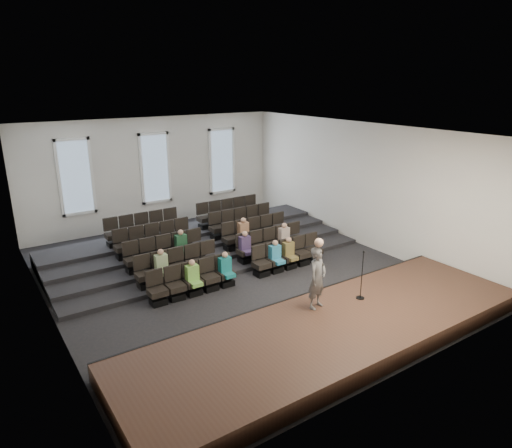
% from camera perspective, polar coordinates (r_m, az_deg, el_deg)
% --- Properties ---
extents(ground, '(14.00, 14.00, 0.00)m').
position_cam_1_polar(ground, '(16.26, -2.63, -6.30)').
color(ground, black).
rests_on(ground, ground).
extents(ceiling, '(12.00, 14.00, 0.02)m').
position_cam_1_polar(ceiling, '(14.94, -2.90, 11.54)').
color(ceiling, white).
rests_on(ceiling, ground).
extents(wall_back, '(12.00, 0.04, 5.00)m').
position_cam_1_polar(wall_back, '(21.58, -12.51, 6.32)').
color(wall_back, silver).
rests_on(wall_back, ground).
extents(wall_front, '(12.00, 0.04, 5.00)m').
position_cam_1_polar(wall_front, '(10.39, 17.85, -6.53)').
color(wall_front, silver).
rests_on(wall_front, ground).
extents(wall_left, '(0.04, 14.00, 5.00)m').
position_cam_1_polar(wall_left, '(13.48, -25.22, -1.80)').
color(wall_left, silver).
rests_on(wall_left, ground).
extents(wall_right, '(0.04, 14.00, 5.00)m').
position_cam_1_polar(wall_right, '(19.12, 12.92, 4.85)').
color(wall_right, silver).
rests_on(wall_right, ground).
extents(stage, '(11.80, 3.60, 0.50)m').
position_cam_1_polar(stage, '(12.54, 9.89, -13.08)').
color(stage, '#3E261A').
rests_on(stage, ground).
extents(stage_lip, '(11.80, 0.06, 0.52)m').
position_cam_1_polar(stage_lip, '(13.69, 4.73, -10.05)').
color(stage_lip, black).
rests_on(stage_lip, ground).
extents(risers, '(11.80, 4.80, 0.60)m').
position_cam_1_polar(risers, '(18.78, -7.67, -2.42)').
color(risers, black).
rests_on(risers, ground).
extents(seating_rows, '(6.80, 4.70, 1.67)m').
position_cam_1_polar(seating_rows, '(17.25, -5.32, -2.47)').
color(seating_rows, black).
rests_on(seating_rows, ground).
extents(windows, '(8.44, 0.10, 3.24)m').
position_cam_1_polar(windows, '(21.48, -12.48, 6.82)').
color(windows, white).
rests_on(windows, wall_back).
extents(audience, '(5.45, 2.64, 1.10)m').
position_cam_1_polar(audience, '(16.20, -2.62, -3.34)').
color(audience, '#7ABD4B').
rests_on(audience, seating_rows).
extents(speaker, '(0.74, 0.59, 1.77)m').
position_cam_1_polar(speaker, '(12.73, 7.67, -6.72)').
color(speaker, '#555351').
rests_on(speaker, stage).
extents(mic_stand, '(0.25, 0.25, 1.48)m').
position_cam_1_polar(mic_stand, '(13.64, 13.01, -7.36)').
color(mic_stand, black).
rests_on(mic_stand, stage).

